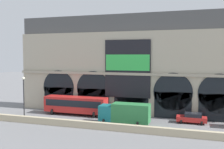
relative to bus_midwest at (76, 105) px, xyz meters
name	(u,v)px	position (x,y,z in m)	size (l,w,h in m)	color
ground_plane	(123,123)	(9.19, -2.62, -1.78)	(200.00, 200.00, 0.00)	slate
quay_parapet_wall	(115,127)	(9.19, -7.06, -1.29)	(90.00, 0.70, 0.98)	#BCAD8C
station_building	(134,66)	(9.23, 4.66, 6.60)	(42.71, 4.99, 17.29)	#B2A891
bus_midwest	(76,105)	(0.00, 0.00, 0.00)	(11.00, 3.25, 3.10)	red
box_truck_center	(125,113)	(9.67, -3.41, -0.08)	(7.50, 2.91, 3.12)	#19727A
car_mideast	(192,118)	(19.11, 0.24, -0.98)	(4.40, 2.22, 1.55)	red
street_lamp_quayside	(24,93)	(-5.80, -6.26, 2.63)	(0.44, 0.44, 6.90)	black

